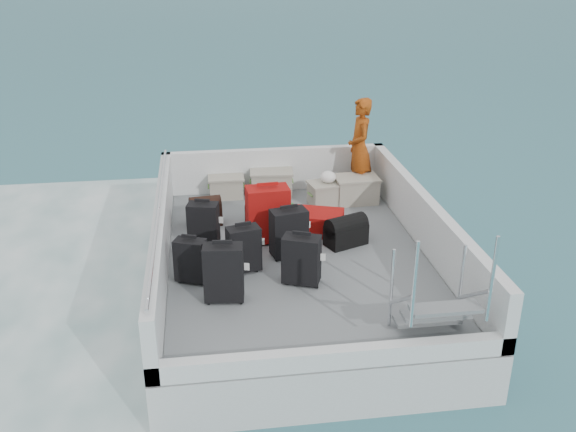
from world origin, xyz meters
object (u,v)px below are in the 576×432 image
(suitcase_6, at_px, (301,260))
(crate_0, at_px, (226,188))
(suitcase_2, at_px, (203,224))
(suitcase_0, at_px, (224,274))
(passenger, at_px, (360,148))
(suitcase_8, at_px, (316,222))
(crate_3, at_px, (356,190))
(suitcase_5, at_px, (268,215))
(crate_2, at_px, (328,194))
(suitcase_7, at_px, (289,233))
(suitcase_4, at_px, (244,250))
(crate_1, at_px, (272,183))
(suitcase_1, at_px, (191,261))

(suitcase_6, height_order, crate_0, suitcase_6)
(suitcase_6, bearing_deg, suitcase_2, 153.59)
(suitcase_0, xyz_separation_m, passenger, (2.30, 3.03, 0.45))
(suitcase_8, bearing_deg, crate_3, -19.95)
(suitcase_0, distance_m, crate_0, 3.24)
(suitcase_5, distance_m, crate_2, 1.62)
(suitcase_0, relative_size, suitcase_8, 0.91)
(suitcase_7, bearing_deg, suitcase_6, -98.38)
(suitcase_4, bearing_deg, suitcase_6, -44.30)
(suitcase_4, distance_m, suitcase_8, 1.51)
(suitcase_4, relative_size, suitcase_7, 0.92)
(suitcase_0, bearing_deg, suitcase_6, 22.93)
(suitcase_5, relative_size, crate_1, 1.21)
(suitcase_2, bearing_deg, suitcase_5, 11.39)
(suitcase_6, xyz_separation_m, crate_1, (-0.01, 2.96, -0.11))
(suitcase_7, relative_size, crate_3, 1.01)
(suitcase_8, height_order, passenger, passenger)
(suitcase_1, bearing_deg, crate_2, 68.08)
(suitcase_8, bearing_deg, crate_2, -1.54)
(crate_1, bearing_deg, suitcase_8, -73.62)
(crate_0, height_order, crate_1, crate_1)
(suitcase_2, height_order, suitcase_8, suitcase_2)
(suitcase_6, relative_size, passenger, 0.38)
(suitcase_6, distance_m, suitcase_7, 0.74)
(suitcase_5, height_order, crate_1, suitcase_5)
(passenger, bearing_deg, suitcase_0, -37.05)
(suitcase_5, distance_m, suitcase_7, 0.54)
(suitcase_1, distance_m, suitcase_8, 2.12)
(suitcase_2, relative_size, suitcase_6, 0.96)
(suitcase_8, relative_size, crate_3, 1.18)
(suitcase_0, xyz_separation_m, crate_3, (2.19, 2.74, -0.15))
(suitcase_7, relative_size, suitcase_8, 0.85)
(suitcase_1, height_order, crate_1, suitcase_1)
(crate_1, bearing_deg, suitcase_1, -115.20)
(suitcase_0, xyz_separation_m, suitcase_1, (-0.37, 0.50, -0.07))
(suitcase_1, bearing_deg, suitcase_8, 56.83)
(suitcase_2, height_order, passenger, passenger)
(crate_2, bearing_deg, crate_1, 146.90)
(suitcase_0, xyz_separation_m, suitcase_6, (0.93, 0.28, -0.04))
(crate_1, xyz_separation_m, passenger, (1.38, -0.20, 0.60))
(suitcase_6, height_order, crate_1, suitcase_6)
(passenger, bearing_deg, suitcase_1, -46.35)
(suitcase_6, xyz_separation_m, suitcase_8, (0.43, 1.44, -0.15))
(suitcase_0, xyz_separation_m, crate_2, (1.73, 2.70, -0.18))
(suitcase_1, bearing_deg, suitcase_6, 12.26)
(suitcase_8, distance_m, crate_0, 1.92)
(suitcase_1, height_order, passenger, passenger)
(crate_2, bearing_deg, suitcase_1, -133.66)
(suitcase_5, distance_m, suitcase_8, 0.76)
(suitcase_6, bearing_deg, suitcase_0, -141.86)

